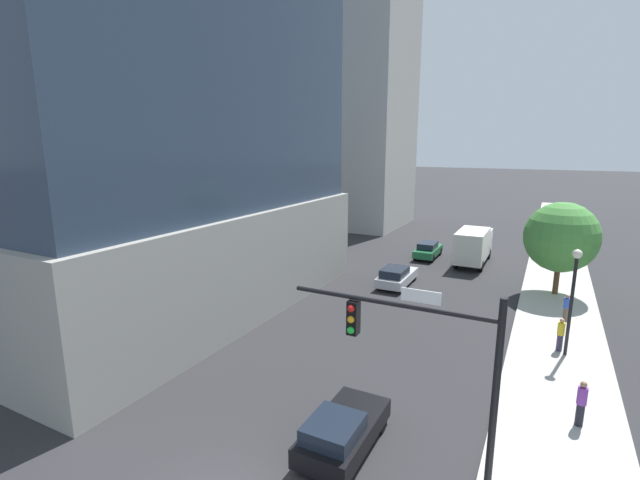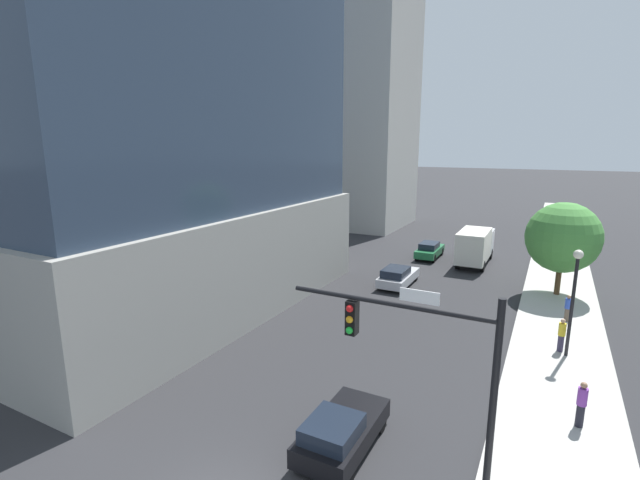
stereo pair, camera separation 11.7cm
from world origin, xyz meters
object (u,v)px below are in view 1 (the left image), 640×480
(car_silver, at_px, (397,276))
(traffic_light_pole, at_px, (426,356))
(street_lamp, at_px, (573,286))
(car_green, at_px, (428,250))
(construction_building, at_px, (358,71))
(pedestrian_purple_shirt, at_px, (581,403))
(street_tree, at_px, (561,237))
(pedestrian_yellow_shirt, at_px, (561,334))
(car_black, at_px, (342,431))
(box_truck, at_px, (473,244))
(pedestrian_blue_shirt, at_px, (566,307))

(car_silver, bearing_deg, traffic_light_pole, -70.27)
(street_lamp, distance_m, car_green, 20.03)
(construction_building, height_order, traffic_light_pole, construction_building)
(car_silver, xyz_separation_m, car_green, (-0.00, 9.32, 0.02))
(pedestrian_purple_shirt, bearing_deg, street_lamp, 93.19)
(construction_building, bearing_deg, car_silver, -60.48)
(street_tree, xyz_separation_m, pedestrian_yellow_shirt, (0.19, -9.68, -3.12))
(car_silver, relative_size, pedestrian_purple_shirt, 2.61)
(car_black, distance_m, pedestrian_yellow_shirt, 13.39)
(street_tree, bearing_deg, street_lamp, -87.37)
(street_lamp, bearing_deg, box_truck, 113.16)
(car_black, xyz_separation_m, pedestrian_blue_shirt, (6.98, 16.20, 0.20))
(car_black, xyz_separation_m, car_silver, (-4.02, 18.46, -0.03))
(pedestrian_yellow_shirt, height_order, pedestrian_blue_shirt, pedestrian_yellow_shirt)
(box_truck, bearing_deg, car_silver, -114.20)
(box_truck, height_order, pedestrian_yellow_shirt, box_truck)
(street_lamp, height_order, box_truck, street_lamp)
(street_tree, bearing_deg, car_silver, -164.78)
(traffic_light_pole, height_order, pedestrian_yellow_shirt, traffic_light_pole)
(car_silver, bearing_deg, construction_building, 119.52)
(street_lamp, distance_m, street_tree, 10.08)
(traffic_light_pole, distance_m, box_truck, 28.41)
(traffic_light_pole, bearing_deg, construction_building, 115.24)
(street_tree, xyz_separation_m, box_truck, (-6.45, 6.09, -2.39))
(car_black, bearing_deg, pedestrian_blue_shirt, 66.69)
(traffic_light_pole, relative_size, street_lamp, 1.19)
(box_truck, bearing_deg, construction_building, 140.59)
(traffic_light_pole, bearing_deg, car_silver, 109.73)
(street_tree, xyz_separation_m, pedestrian_blue_shirt, (0.54, -5.11, -3.19))
(construction_building, distance_m, pedestrian_blue_shirt, 39.20)
(car_black, height_order, car_green, car_black)
(car_green, relative_size, box_truck, 0.64)
(car_green, bearing_deg, box_truck, -5.49)
(pedestrian_yellow_shirt, bearing_deg, traffic_light_pole, -106.95)
(pedestrian_yellow_shirt, bearing_deg, construction_building, 128.47)
(traffic_light_pole, xyz_separation_m, car_silver, (-6.89, 19.20, -3.78))
(street_lamp, relative_size, street_tree, 0.83)
(construction_building, height_order, street_lamp, construction_building)
(pedestrian_purple_shirt, bearing_deg, traffic_light_pole, -126.90)
(traffic_light_pole, xyz_separation_m, car_black, (-2.87, 0.73, -3.75))
(street_tree, distance_m, pedestrian_blue_shirt, 6.05)
(traffic_light_pole, xyz_separation_m, street_lamp, (4.04, 11.99, -0.83))
(car_silver, distance_m, pedestrian_blue_shirt, 11.23)
(traffic_light_pole, height_order, box_truck, traffic_light_pole)
(street_tree, bearing_deg, pedestrian_yellow_shirt, -88.86)
(pedestrian_blue_shirt, bearing_deg, car_green, 133.52)
(street_tree, relative_size, box_truck, 0.91)
(pedestrian_purple_shirt, bearing_deg, street_tree, 92.84)
(pedestrian_blue_shirt, bearing_deg, street_lamp, -90.88)
(car_green, relative_size, pedestrian_blue_shirt, 2.81)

